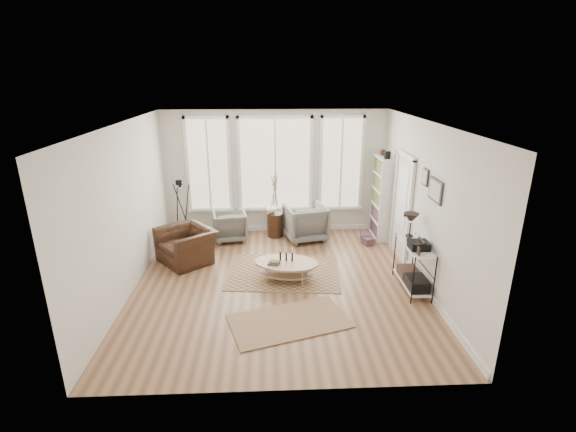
{
  "coord_description": "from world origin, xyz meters",
  "views": [
    {
      "loc": [
        -0.14,
        -6.87,
        3.68
      ],
      "look_at": [
        0.2,
        0.6,
        1.1
      ],
      "focal_mm": 26.0,
      "sensor_mm": 36.0,
      "label": 1
    }
  ],
  "objects_px": {
    "low_shelf": "(414,262)",
    "accent_chair": "(186,245)",
    "armchair_right": "(305,222)",
    "armchair_left": "(230,226)",
    "side_table": "(275,205)",
    "bookcase": "(382,198)",
    "coffee_table": "(286,266)"
  },
  "relations": [
    {
      "from": "bookcase",
      "to": "side_table",
      "type": "distance_m",
      "value": 2.47
    },
    {
      "from": "armchair_right",
      "to": "armchair_left",
      "type": "bearing_deg",
      "value": -14.63
    },
    {
      "from": "armchair_right",
      "to": "side_table",
      "type": "height_order",
      "value": "side_table"
    },
    {
      "from": "low_shelf",
      "to": "coffee_table",
      "type": "distance_m",
      "value": 2.29
    },
    {
      "from": "low_shelf",
      "to": "coffee_table",
      "type": "xyz_separation_m",
      "value": [
        -2.24,
        0.41,
        -0.22
      ]
    },
    {
      "from": "armchair_left",
      "to": "side_table",
      "type": "bearing_deg",
      "value": -179.62
    },
    {
      "from": "side_table",
      "to": "accent_chair",
      "type": "distance_m",
      "value": 2.29
    },
    {
      "from": "armchair_left",
      "to": "side_table",
      "type": "xyz_separation_m",
      "value": [
        1.04,
        0.19,
        0.42
      ]
    },
    {
      "from": "bookcase",
      "to": "armchair_right",
      "type": "xyz_separation_m",
      "value": [
        -1.77,
        -0.09,
        -0.54
      ]
    },
    {
      "from": "armchair_left",
      "to": "low_shelf",
      "type": "bearing_deg",
      "value": 134.7
    },
    {
      "from": "armchair_left",
      "to": "accent_chair",
      "type": "height_order",
      "value": "accent_chair"
    },
    {
      "from": "bookcase",
      "to": "coffee_table",
      "type": "relative_size",
      "value": 1.58
    },
    {
      "from": "low_shelf",
      "to": "side_table",
      "type": "bearing_deg",
      "value": 132.2
    },
    {
      "from": "low_shelf",
      "to": "armchair_right",
      "type": "bearing_deg",
      "value": 125.16
    },
    {
      "from": "armchair_left",
      "to": "armchair_right",
      "type": "height_order",
      "value": "armchair_right"
    },
    {
      "from": "armchair_left",
      "to": "coffee_table",
      "type": "bearing_deg",
      "value": 110.69
    },
    {
      "from": "coffee_table",
      "to": "accent_chair",
      "type": "relative_size",
      "value": 1.22
    },
    {
      "from": "coffee_table",
      "to": "side_table",
      "type": "xyz_separation_m",
      "value": [
        -0.16,
        2.24,
        0.48
      ]
    },
    {
      "from": "side_table",
      "to": "accent_chair",
      "type": "xyz_separation_m",
      "value": [
        -1.83,
        -1.31,
        -0.42
      ]
    },
    {
      "from": "low_shelf",
      "to": "armchair_left",
      "type": "bearing_deg",
      "value": 144.44
    },
    {
      "from": "bookcase",
      "to": "coffee_table",
      "type": "bearing_deg",
      "value": -137.38
    },
    {
      "from": "coffee_table",
      "to": "armchair_left",
      "type": "bearing_deg",
      "value": 120.44
    },
    {
      "from": "coffee_table",
      "to": "armchair_right",
      "type": "distance_m",
      "value": 2.09
    },
    {
      "from": "armchair_left",
      "to": "side_table",
      "type": "height_order",
      "value": "side_table"
    },
    {
      "from": "bookcase",
      "to": "low_shelf",
      "type": "xyz_separation_m",
      "value": [
        -0.06,
        -2.52,
        -0.44
      ]
    },
    {
      "from": "coffee_table",
      "to": "armchair_left",
      "type": "height_order",
      "value": "armchair_left"
    },
    {
      "from": "bookcase",
      "to": "armchair_left",
      "type": "height_order",
      "value": "bookcase"
    },
    {
      "from": "accent_chair",
      "to": "armchair_right",
      "type": "bearing_deg",
      "value": 73.66
    },
    {
      "from": "low_shelf",
      "to": "accent_chair",
      "type": "bearing_deg",
      "value": 162.45
    },
    {
      "from": "bookcase",
      "to": "armchair_right",
      "type": "distance_m",
      "value": 1.85
    },
    {
      "from": "coffee_table",
      "to": "side_table",
      "type": "height_order",
      "value": "side_table"
    },
    {
      "from": "low_shelf",
      "to": "coffee_table",
      "type": "height_order",
      "value": "low_shelf"
    }
  ]
}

